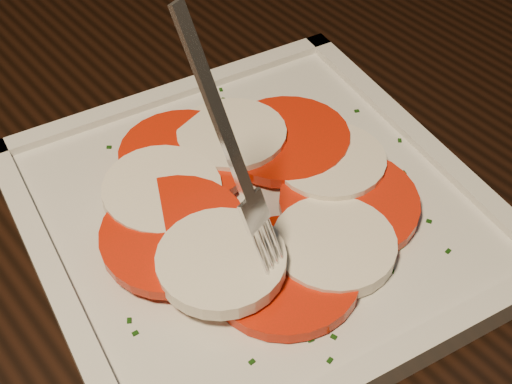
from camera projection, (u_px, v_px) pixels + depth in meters
The scene contains 4 objects.
table at pixel (234, 243), 0.59m from camera, with size 1.30×0.95×0.75m.
plate at pixel (256, 215), 0.47m from camera, with size 0.28×0.28×0.01m, color silver.
caprese_salad at pixel (256, 197), 0.46m from camera, with size 0.23×0.24×0.02m.
fork at pixel (219, 143), 0.37m from camera, with size 0.02×0.06×0.15m, color white, non-canonical shape.
Camera 1 is at (-0.30, -0.36, 1.11)m, focal length 50.00 mm.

